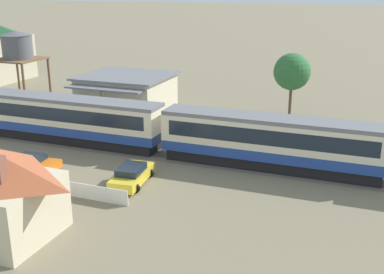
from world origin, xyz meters
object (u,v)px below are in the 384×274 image
at_px(station_building, 127,95).
at_px(parked_car_orange, 32,163).
at_px(passenger_train, 274,140).
at_px(water_tower, 17,48).
at_px(parked_car_yellow, 132,175).
at_px(yard_tree_2, 292,72).

relative_size(station_building, parked_car_orange, 2.26).
bearing_deg(passenger_train, station_building, 150.99).
xyz_separation_m(passenger_train, water_tower, (-31.15, 9.18, 4.51)).
bearing_deg(parked_car_yellow, station_building, 23.02).
xyz_separation_m(parked_car_yellow, yard_tree_2, (7.57, 21.24, 4.35)).
distance_m(water_tower, parked_car_orange, 22.28).
bearing_deg(parked_car_orange, parked_car_yellow, -1.80).
xyz_separation_m(passenger_train, station_building, (-17.91, 9.93, -0.02)).
distance_m(station_building, parked_car_yellow, 18.88).
bearing_deg(parked_car_yellow, water_tower, 49.02).
relative_size(passenger_train, parked_car_orange, 20.99).
distance_m(parked_car_orange, yard_tree_2, 27.27).
bearing_deg(parked_car_yellow, yard_tree_2, -25.45).
height_order(water_tower, parked_car_orange, water_tower).
xyz_separation_m(passenger_train, parked_car_yellow, (-8.84, -6.54, -1.62)).
bearing_deg(passenger_train, water_tower, 163.58).
bearing_deg(parked_car_orange, passenger_train, 17.20).
relative_size(water_tower, yard_tree_2, 1.25).
distance_m(passenger_train, yard_tree_2, 15.00).
xyz_separation_m(station_building, yard_tree_2, (16.65, 4.76, 2.75)).
bearing_deg(parked_car_yellow, parked_car_orange, 87.40).
height_order(water_tower, parked_car_yellow, water_tower).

